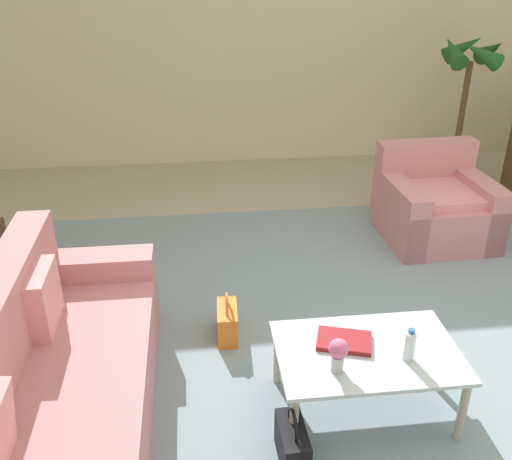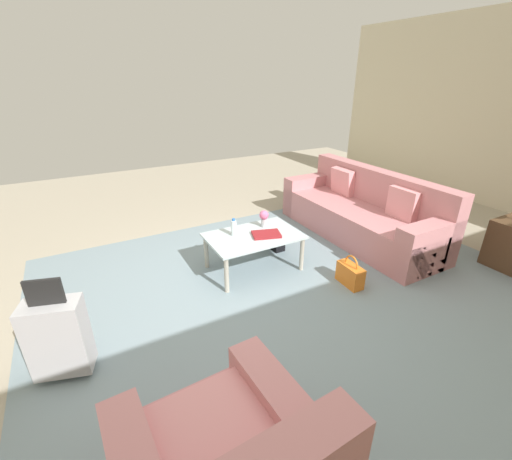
{
  "view_description": "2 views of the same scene",
  "coord_description": "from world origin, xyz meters",
  "views": [
    {
      "loc": [
        -1.34,
        -3.02,
        2.54
      ],
      "look_at": [
        -0.99,
        0.03,
        0.99
      ],
      "focal_mm": 40.0,
      "sensor_mm": 36.0,
      "label": 1
    },
    {
      "loc": [
        1.26,
        2.61,
        2.1
      ],
      "look_at": [
        -0.25,
        -0.17,
        0.67
      ],
      "focal_mm": 24.0,
      "sensor_mm": 36.0,
      "label": 2
    }
  ],
  "objects": [
    {
      "name": "handbag_orange",
      "position": [
        -1.16,
        0.3,
        0.13
      ],
      "size": [
        0.15,
        0.33,
        0.36
      ],
      "color": "orange",
      "rests_on": "ground"
    },
    {
      "name": "suitcase_silver",
      "position": [
        1.6,
        0.2,
        0.36
      ],
      "size": [
        0.45,
        0.32,
        0.85
      ],
      "color": "#B7B7BC",
      "rests_on": "ground"
    },
    {
      "name": "area_rug",
      "position": [
        -0.6,
        0.2,
        0.0
      ],
      "size": [
        5.2,
        4.4,
        0.01
      ],
      "primitive_type": "cube",
      "color": "gray",
      "rests_on": "ground"
    },
    {
      "name": "coffee_table",
      "position": [
        -0.4,
        -0.5,
        0.39
      ],
      "size": [
        1.05,
        0.69,
        0.44
      ],
      "color": "silver",
      "rests_on": "ground"
    },
    {
      "name": "coffee_table_book",
      "position": [
        -0.52,
        -0.42,
        0.46
      ],
      "size": [
        0.36,
        0.3,
        0.03
      ],
      "primitive_type": "cube",
      "rotation": [
        0.0,
        0.0,
        -0.3
      ],
      "color": "maroon",
      "rests_on": "coffee_table"
    },
    {
      "name": "couch",
      "position": [
        -2.2,
        -0.6,
        0.31
      ],
      "size": [
        0.89,
        2.45,
        0.92
      ],
      "color": "#C67F84",
      "rests_on": "ground"
    },
    {
      "name": "ground_plane",
      "position": [
        0.0,
        0.0,
        0.0
      ],
      "size": [
        12.0,
        12.0,
        0.0
      ],
      "primitive_type": "plane",
      "color": "#A89E89"
    },
    {
      "name": "flower_vase",
      "position": [
        -0.62,
        -0.65,
        0.56
      ],
      "size": [
        0.11,
        0.11,
        0.21
      ],
      "color": "#B2B7BC",
      "rests_on": "coffee_table"
    },
    {
      "name": "handbag_black",
      "position": [
        -0.89,
        -0.85,
        0.13
      ],
      "size": [
        0.15,
        0.32,
        0.36
      ],
      "color": "black",
      "rests_on": "ground"
    },
    {
      "name": "water_bottle",
      "position": [
        -0.2,
        -0.6,
        0.54
      ],
      "size": [
        0.06,
        0.06,
        0.2
      ],
      "color": "silver",
      "rests_on": "coffee_table"
    }
  ]
}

